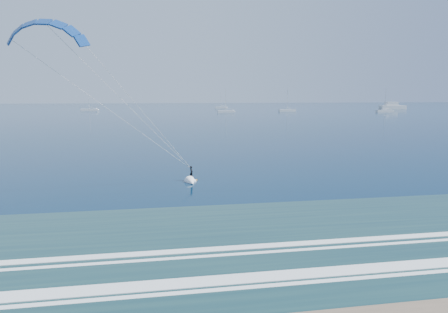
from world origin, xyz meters
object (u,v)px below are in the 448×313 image
sailboat_4 (287,110)px  motor_yacht (392,106)px  kitesurfer_rig (126,104)px  sailboat_5 (385,111)px  sailboat_1 (89,110)px  sailboat_2 (226,111)px  sailboat_3 (221,108)px

sailboat_4 → motor_yacht: bearing=16.8°
kitesurfer_rig → sailboat_4: bearing=66.8°
sailboat_5 → sailboat_1: bearing=164.4°
sailboat_4 → sailboat_5: 51.44m
sailboat_1 → sailboat_4: bearing=-14.2°
sailboat_2 → sailboat_3: 64.91m
sailboat_3 → sailboat_5: bearing=-43.8°
motor_yacht → sailboat_5: size_ratio=1.34×
kitesurfer_rig → sailboat_3: kitesurfer_rig is taller
sailboat_5 → sailboat_4: bearing=161.4°
motor_yacht → sailboat_2: size_ratio=1.39×
sailboat_1 → sailboat_4: 112.51m
motor_yacht → sailboat_1: sailboat_1 is taller
sailboat_1 → sailboat_5: bearing=-15.6°
sailboat_4 → sailboat_5: sailboat_5 is taller
motor_yacht → sailboat_3: sailboat_3 is taller
motor_yacht → sailboat_4: sailboat_4 is taller
sailboat_5 → kitesurfer_rig: bearing=-128.1°
motor_yacht → sailboat_2: (-114.23, -31.23, -1.17)m
motor_yacht → sailboat_5: bearing=-126.5°
motor_yacht → sailboat_3: (-106.20, 33.18, -1.18)m
sailboat_1 → sailboat_2: (73.37, -35.00, -0.00)m
sailboat_1 → motor_yacht: bearing=-1.1°
motor_yacht → sailboat_5: 50.00m
sailboat_3 → sailboat_4: bearing=-64.1°
sailboat_2 → sailboat_5: sailboat_5 is taller
sailboat_1 → sailboat_4: sailboat_1 is taller
sailboat_3 → sailboat_2: bearing=-97.1°
sailboat_3 → sailboat_5: 105.94m
sailboat_2 → sailboat_3: size_ratio=1.14×
sailboat_1 → sailboat_4: size_ratio=1.04×
sailboat_1 → sailboat_3: (81.41, 29.42, -0.01)m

